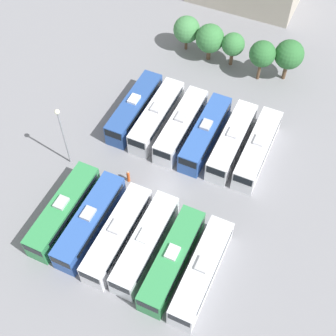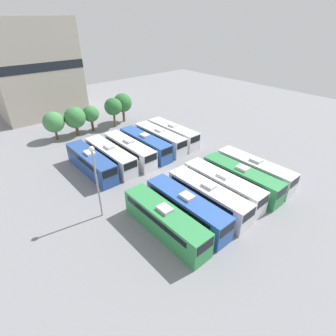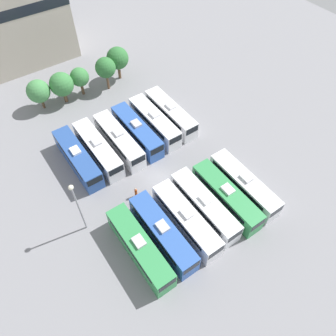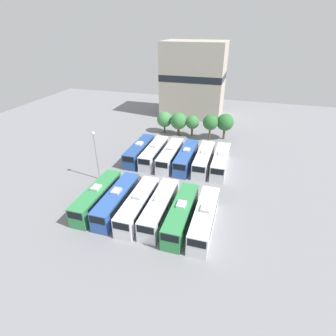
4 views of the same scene
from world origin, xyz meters
The scene contains 21 objects.
ground_plane centered at (0.00, 0.00, 0.00)m, with size 124.45×124.45×0.00m, color gray.
bus_0 centered at (-8.32, -8.41, 1.70)m, with size 2.62×11.52×3.46m.
bus_1 centered at (-5.00, -8.37, 1.70)m, with size 2.62×11.52×3.46m.
bus_2 centered at (-1.54, -8.54, 1.70)m, with size 2.62×11.52×3.46m.
bus_3 centered at (1.64, -8.26, 1.70)m, with size 2.62×11.52×3.46m.
bus_4 centered at (4.94, -8.77, 1.70)m, with size 2.62×11.52×3.46m.
bus_5 centered at (8.19, -8.72, 1.70)m, with size 2.62×11.52×3.46m.
bus_6 centered at (-8.32, 8.69, 1.70)m, with size 2.62×11.52×3.46m.
bus_7 centered at (-5.08, 8.58, 1.70)m, with size 2.62×11.52×3.46m.
bus_8 centered at (-1.61, 8.40, 1.70)m, with size 2.62×11.52×3.46m.
bus_9 centered at (1.66, 8.48, 1.70)m, with size 2.62×11.52×3.46m.
bus_10 centered at (5.09, 8.67, 1.70)m, with size 2.62×11.52×3.46m.
bus_11 centered at (8.32, 8.82, 1.70)m, with size 2.62×11.52×3.46m.
worker_person centered at (-4.32, -0.91, 0.84)m, with size 0.36×0.36×1.81m.
light_pole centered at (-12.15, -1.35, 6.07)m, with size 0.60×0.60×9.15m.
tree_0 centered at (-7.74, 24.20, 3.47)m, with size 3.87×3.87×5.42m.
tree_1 centered at (-3.87, 23.52, 3.61)m, with size 4.08×4.08×5.68m.
tree_2 centered at (-0.46, 23.73, 3.54)m, with size 3.27×3.27×5.22m.
tree_3 centered at (4.08, 22.49, 4.37)m, with size 3.59×3.59×6.20m.
tree_4 centered at (7.37, 24.09, 4.19)m, with size 4.01×4.01×6.23m.
depot_building centered at (-4.13, 41.20, 10.41)m, with size 17.53×12.10×20.65m.
Camera 2 is at (-22.10, -24.78, 20.81)m, focal length 28.00 mm.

